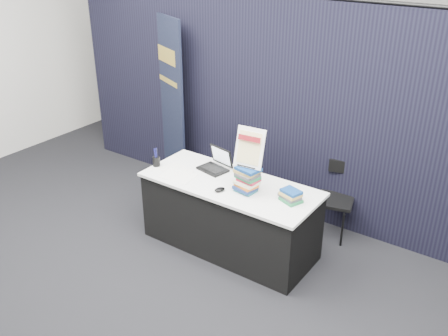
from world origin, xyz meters
TOP-DOWN VIEW (x-y plane):
  - floor at (0.00, 0.00)m, footprint 8.00×8.00m
  - wall_back at (0.00, 4.00)m, footprint 8.00×0.02m
  - drape_partition at (0.00, 1.60)m, footprint 6.00×0.08m
  - display_table at (0.00, 0.55)m, footprint 1.80×0.75m
  - laptop at (-0.31, 0.72)m, footprint 0.33×0.29m
  - mouse at (0.02, 0.35)m, footprint 0.10×0.13m
  - brochure_left at (-0.62, 0.46)m, footprint 0.37×0.31m
  - brochure_mid at (-0.52, 0.37)m, footprint 0.36×0.27m
  - brochure_right at (-0.63, 0.47)m, footprint 0.36×0.30m
  - pen_cup at (-0.86, 0.42)m, footprint 0.09×0.09m
  - book_stack_tall at (0.23, 0.50)m, footprint 0.23×0.19m
  - book_stack_short at (0.66, 0.58)m, footprint 0.23×0.20m
  - info_sign at (0.23, 0.53)m, footprint 0.29×0.16m
  - pullup_banner at (-1.61, 1.50)m, footprint 0.85×0.46m
  - stacking_chair at (0.78, 1.44)m, footprint 0.44×0.45m

SIDE VIEW (x-z plane):
  - floor at x=0.00m, z-range 0.00..0.00m
  - display_table at x=0.00m, z-range 0.00..0.75m
  - stacking_chair at x=0.78m, z-range 0.05..0.85m
  - brochure_right at x=-0.63m, z-range 0.75..0.75m
  - brochure_left at x=-0.62m, z-range 0.75..0.75m
  - brochure_mid at x=-0.52m, z-range 0.75..0.75m
  - mouse at x=0.02m, z-range 0.75..0.79m
  - pen_cup at x=-0.86m, z-range 0.75..0.85m
  - book_stack_short at x=0.66m, z-range 0.75..0.86m
  - laptop at x=-0.31m, z-range 0.69..0.92m
  - book_stack_tall at x=0.23m, z-range 0.75..1.01m
  - pullup_banner at x=-1.61m, z-range -0.12..1.99m
  - info_sign at x=0.23m, z-range 1.00..1.38m
  - drape_partition at x=0.00m, z-range 0.00..2.40m
  - wall_back at x=0.00m, z-range 0.00..3.50m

